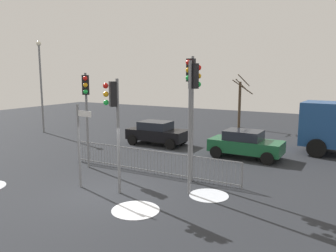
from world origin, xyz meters
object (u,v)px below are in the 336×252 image
(traffic_light_mid_right, at_px, (86,99))
(street_lamp, at_px, (41,78))
(traffic_light_rear_right, at_px, (193,98))
(traffic_light_rear_left, at_px, (191,92))
(traffic_light_foreground_left, at_px, (114,110))
(direction_sign_post, at_px, (80,142))
(car_green_far, at_px, (245,144))
(car_black_trailing, at_px, (157,132))
(bare_tree_left, at_px, (240,102))

(traffic_light_mid_right, bearing_deg, street_lamp, -71.22)
(traffic_light_rear_right, distance_m, street_lamp, 16.81)
(traffic_light_rear_left, distance_m, traffic_light_foreground_left, 3.23)
(traffic_light_mid_right, height_order, direction_sign_post, traffic_light_mid_right)
(traffic_light_rear_left, xyz_separation_m, car_green_far, (0.80, 5.17, -2.99))
(car_black_trailing, height_order, street_lamp, street_lamp)
(bare_tree_left, bearing_deg, direction_sign_post, -93.19)
(traffic_light_rear_left, distance_m, street_lamp, 15.83)
(car_black_trailing, bearing_deg, street_lamp, -178.55)
(traffic_light_mid_right, bearing_deg, traffic_light_rear_left, 144.29)
(traffic_light_rear_left, xyz_separation_m, direction_sign_post, (-3.50, -2.66, -1.91))
(traffic_light_rear_left, distance_m, traffic_light_mid_right, 5.18)
(traffic_light_rear_right, distance_m, direction_sign_post, 4.73)
(traffic_light_foreground_left, xyz_separation_m, direction_sign_post, (-1.62, -0.10, -1.30))
(street_lamp, distance_m, bare_tree_left, 15.76)
(traffic_light_mid_right, relative_size, bare_tree_left, 1.02)
(car_green_far, height_order, street_lamp, street_lamp)
(traffic_light_foreground_left, xyz_separation_m, car_green_far, (2.68, 7.73, -2.38))
(traffic_light_rear_left, relative_size, street_lamp, 0.76)
(traffic_light_rear_left, bearing_deg, traffic_light_mid_right, 4.68)
(traffic_light_mid_right, height_order, bare_tree_left, traffic_light_mid_right)
(traffic_light_rear_left, distance_m, car_black_trailing, 8.25)
(traffic_light_foreground_left, bearing_deg, traffic_light_rear_right, -110.57)
(traffic_light_foreground_left, relative_size, direction_sign_post, 1.30)
(traffic_light_mid_right, xyz_separation_m, direction_sign_post, (1.64, -2.20, -1.45))
(car_black_trailing, bearing_deg, traffic_light_mid_right, -92.06)
(car_green_far, bearing_deg, traffic_light_rear_left, -97.77)
(car_black_trailing, distance_m, street_lamp, 10.43)
(car_black_trailing, distance_m, bare_tree_left, 9.48)
(street_lamp, bearing_deg, direction_sign_post, -34.79)
(car_green_far, bearing_deg, direction_sign_post, -117.80)
(traffic_light_mid_right, distance_m, car_black_trailing, 6.73)
(traffic_light_foreground_left, distance_m, street_lamp, 15.24)
(direction_sign_post, height_order, car_black_trailing, direction_sign_post)
(traffic_light_rear_left, distance_m, traffic_light_rear_right, 1.29)
(direction_sign_post, bearing_deg, street_lamp, 150.72)
(traffic_light_rear_left, bearing_deg, bare_tree_left, -80.74)
(direction_sign_post, bearing_deg, traffic_light_rear_right, 25.85)
(traffic_light_mid_right, relative_size, direction_sign_post, 1.36)
(traffic_light_foreground_left, xyz_separation_m, street_lamp, (-13.04, 7.83, 1.02))
(traffic_light_rear_left, xyz_separation_m, traffic_light_rear_right, (0.61, -1.13, -0.15))
(car_green_far, bearing_deg, bare_tree_left, 110.03)
(car_black_trailing, xyz_separation_m, bare_tree_left, (2.54, 9.04, 1.36))
(direction_sign_post, distance_m, car_black_trailing, 8.64)
(direction_sign_post, relative_size, bare_tree_left, 0.75)
(street_lamp, bearing_deg, traffic_light_rear_right, -22.41)
(traffic_light_foreground_left, distance_m, car_black_trailing, 9.23)
(direction_sign_post, relative_size, car_black_trailing, 0.86)
(car_green_far, distance_m, bare_tree_left, 10.28)
(car_green_far, height_order, bare_tree_left, bare_tree_left)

